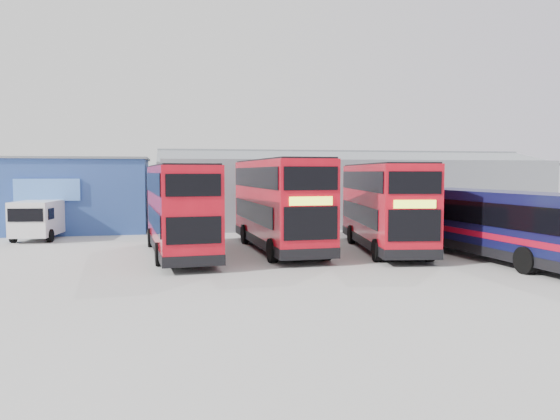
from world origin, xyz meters
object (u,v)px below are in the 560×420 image
object	(u,v)px
office_block	(60,194)
double_decker_left	(180,211)
double_decker_centre	(279,205)
panel_van	(42,217)
maintenance_shed	(348,190)
double_decker_right	(384,207)
single_decker_blue	(499,226)

from	to	relation	value
office_block	double_decker_left	world-z (taller)	office_block
double_decker_centre	panel_van	world-z (taller)	double_decker_centre
double_decker_left	panel_van	bearing A→B (deg)	-51.60
office_block	double_decker_centre	distance (m)	18.24
maintenance_shed	double_decker_centre	size ratio (longest dim) A/B	2.67
double_decker_left	double_decker_right	distance (m)	10.59
double_decker_left	double_decker_centre	world-z (taller)	double_decker_centre
office_block	maintenance_shed	xyz separation A→B (m)	(22.00, 2.01, 0.02)
double_decker_right	panel_van	distance (m)	20.81
double_decker_right	single_decker_blue	size ratio (longest dim) A/B	0.91
office_block	panel_van	xyz separation A→B (m)	(-0.19, -4.91, -1.25)
maintenance_shed	double_decker_left	world-z (taller)	maintenance_shed
maintenance_shed	double_decker_centre	xyz separation A→B (m)	(-8.83, -14.63, -0.22)
double_decker_left	double_decker_centre	bearing A→B (deg)	-173.46
maintenance_shed	double_decker_centre	bearing A→B (deg)	-121.12
single_decker_blue	office_block	bearing A→B (deg)	-42.79
maintenance_shed	office_block	bearing A→B (deg)	-174.79
office_block	single_decker_blue	bearing A→B (deg)	-38.54
office_block	double_decker_left	distance (m)	15.82
single_decker_blue	panel_van	bearing A→B (deg)	-34.13
office_block	double_decker_centre	bearing A→B (deg)	-43.80
double_decker_right	office_block	bearing A→B (deg)	152.07
double_decker_right	maintenance_shed	bearing A→B (deg)	86.61
double_decker_left	panel_van	xyz separation A→B (m)	(-8.18, 8.75, -0.90)
double_decker_centre	double_decker_left	bearing A→B (deg)	-171.30
double_decker_left	office_block	bearing A→B (deg)	-64.35
office_block	single_decker_blue	distance (m)	28.89
panel_van	double_decker_left	bearing A→B (deg)	-40.42
double_decker_left	panel_van	world-z (taller)	double_decker_left
maintenance_shed	double_decker_right	size ratio (longest dim) A/B	2.77
double_decker_right	panel_van	xyz separation A→B (m)	(-18.77, 8.94, -0.94)
office_block	double_decker_left	size ratio (longest dim) A/B	1.14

